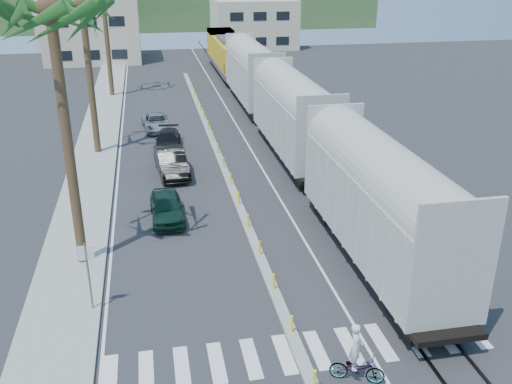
{
  "coord_description": "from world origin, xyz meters",
  "views": [
    {
      "loc": [
        -4.58,
        -17.84,
        12.97
      ],
      "look_at": [
        0.43,
        8.09,
        2.0
      ],
      "focal_mm": 40.0,
      "sensor_mm": 36.0,
      "label": 1
    }
  ],
  "objects_px": {
    "street_sign": "(88,268)",
    "car_second": "(171,162)",
    "car_lead": "(167,207)",
    "cyclist": "(357,363)"
  },
  "relations": [
    {
      "from": "street_sign",
      "to": "car_second",
      "type": "distance_m",
      "value": 15.34
    },
    {
      "from": "street_sign",
      "to": "cyclist",
      "type": "height_order",
      "value": "street_sign"
    },
    {
      "from": "car_second",
      "to": "street_sign",
      "type": "bearing_deg",
      "value": -109.91
    },
    {
      "from": "car_lead",
      "to": "street_sign",
      "type": "bearing_deg",
      "value": -113.97
    },
    {
      "from": "car_lead",
      "to": "cyclist",
      "type": "xyz_separation_m",
      "value": [
        5.5,
        -13.75,
        -0.03
      ]
    },
    {
      "from": "street_sign",
      "to": "car_lead",
      "type": "xyz_separation_m",
      "value": [
        3.29,
        8.01,
        -1.26
      ]
    },
    {
      "from": "street_sign",
      "to": "car_lead",
      "type": "height_order",
      "value": "street_sign"
    },
    {
      "from": "street_sign",
      "to": "car_second",
      "type": "relative_size",
      "value": 0.58
    },
    {
      "from": "car_lead",
      "to": "car_second",
      "type": "xyz_separation_m",
      "value": [
        0.62,
        6.78,
        0.11
      ]
    },
    {
      "from": "car_second",
      "to": "cyclist",
      "type": "relative_size",
      "value": 2.26
    }
  ]
}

